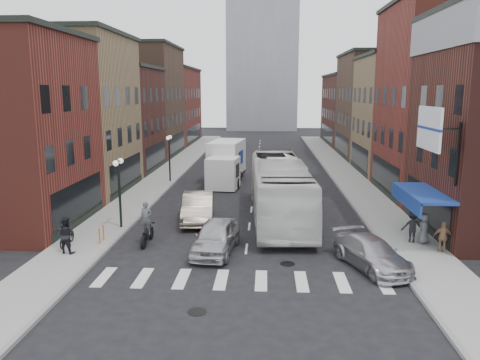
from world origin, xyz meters
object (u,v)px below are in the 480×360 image
object	(u,v)px
bike_rack	(101,234)
ped_right_b	(443,237)
transit_bus	(279,189)
sedan_left_near	(216,237)
streetlamp_far	(169,150)
streetlamp_near	(119,180)
ped_left_solo	(66,235)
box_truck	(226,163)
motorcycle_rider	(147,225)
curb_car	(372,253)
parked_bicycle	(67,236)
billboard_sign	(431,130)
ped_right_c	(424,228)
ped_right_a	(412,226)
sedan_left_far	(198,207)

from	to	relation	value
bike_rack	ped_right_b	distance (m)	17.22
transit_bus	sedan_left_near	bearing A→B (deg)	-119.99
streetlamp_far	bike_rack	distance (m)	16.87
streetlamp_far	bike_rack	xyz separation A→B (m)	(-0.20, -16.70, -2.36)
streetlamp_near	ped_left_solo	bearing A→B (deg)	-106.07
streetlamp_near	box_truck	bearing A→B (deg)	71.03
streetlamp_near	streetlamp_far	xyz separation A→B (m)	(0.00, 14.00, 0.00)
streetlamp_near	motorcycle_rider	size ratio (longest dim) A/B	1.80
bike_rack	curb_car	world-z (taller)	curb_car
motorcycle_rider	parked_bicycle	distance (m)	4.01
streetlamp_near	ped_left_solo	xyz separation A→B (m)	(-1.29, -4.49, -1.85)
billboard_sign	bike_rack	distance (m)	17.14
streetlamp_far	box_truck	bearing A→B (deg)	2.17
bike_rack	curb_car	xyz separation A→B (m)	(13.38, -2.56, 0.13)
motorcycle_rider	streetlamp_far	bearing A→B (deg)	93.47
curb_car	ped_right_b	distance (m)	4.27
streetlamp_far	sedan_left_near	size ratio (longest dim) A/B	0.88
streetlamp_far	ped_right_b	distance (m)	24.38
ped_right_b	ped_right_c	xyz separation A→B (m)	(-0.48, 1.32, 0.03)
streetlamp_far	ped_right_b	bearing A→B (deg)	-45.61
streetlamp_far	sedan_left_near	bearing A→B (deg)	-71.45
streetlamp_near	bike_rack	bearing A→B (deg)	-94.24
ped_right_a	ped_right_b	xyz separation A→B (m)	(1.02, -1.50, -0.08)
sedan_left_near	billboard_sign	bearing A→B (deg)	6.88
streetlamp_far	transit_bus	size ratio (longest dim) A/B	0.31
bike_rack	box_truck	bearing A→B (deg)	73.27
bike_rack	ped_left_solo	distance (m)	2.15
streetlamp_far	box_truck	distance (m)	5.01
curb_car	ped_right_b	size ratio (longest dim) A/B	3.05
parked_bicycle	billboard_sign	bearing A→B (deg)	-3.22
box_truck	motorcycle_rider	distance (m)	16.96
bike_rack	ped_right_c	world-z (taller)	ped_right_c
streetlamp_far	sedan_left_near	world-z (taller)	streetlamp_far
box_truck	ped_left_solo	distance (m)	19.68
curb_car	ped_right_b	bearing A→B (deg)	5.89
streetlamp_near	motorcycle_rider	xyz separation A→B (m)	(2.17, -2.54, -1.85)
streetlamp_near	sedan_left_near	bearing A→B (deg)	-31.17
transit_bus	curb_car	distance (m)	9.14
streetlamp_far	ped_right_b	xyz separation A→B (m)	(17.00, -17.36, -1.99)
bike_rack	streetlamp_far	bearing A→B (deg)	89.31
box_truck	parked_bicycle	world-z (taller)	box_truck
ped_right_a	sedan_left_near	bearing A→B (deg)	18.38
parked_bicycle	ped_right_a	world-z (taller)	ped_right_a
ped_left_solo	ped_right_a	size ratio (longest dim) A/B	1.07
sedan_left_far	ped_right_a	distance (m)	12.40
streetlamp_near	streetlamp_far	bearing A→B (deg)	90.00
curb_car	parked_bicycle	xyz separation A→B (m)	(-14.91, 1.88, -0.05)
ped_left_solo	ped_right_a	bearing A→B (deg)	-158.67
curb_car	ped_right_a	distance (m)	4.42
motorcycle_rider	sedan_left_far	world-z (taller)	motorcycle_rider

